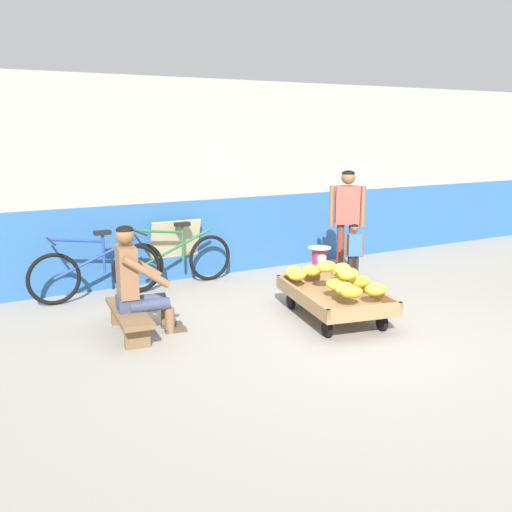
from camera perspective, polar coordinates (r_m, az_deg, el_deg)
ground_plane at (r=5.85m, az=10.89°, el=-8.43°), size 80.00×80.00×0.00m
back_wall at (r=8.32m, az=-3.70°, el=7.66°), size 16.00×0.30×2.74m
banana_cart at (r=6.42m, az=7.78°, el=-4.18°), size 1.11×1.58×0.36m
banana_pile at (r=6.46m, az=7.88°, el=-2.03°), size 0.80×1.32×0.26m
low_bench at (r=6.03m, az=-12.52°, el=-5.88°), size 0.41×1.13×0.27m
vendor_seated at (r=5.94m, az=-11.85°, el=-2.42°), size 0.71×0.53×1.14m
plastic_crate at (r=7.48m, az=6.26°, el=-2.44°), size 0.36×0.28×0.30m
weighing_scale at (r=7.41m, az=6.32°, el=-0.17°), size 0.30×0.30×0.29m
bicycle_near_left at (r=7.34m, az=-15.62°, el=-1.49°), size 1.66×0.48×0.86m
bicycle_far_left at (r=7.76m, az=-7.95°, el=-0.41°), size 1.66×0.48×0.86m
sign_board at (r=8.00m, az=-8.14°, el=0.55°), size 0.70×0.29×0.87m
customer_adult at (r=7.95m, az=9.05°, el=4.27°), size 0.43×0.34×1.53m
customer_child at (r=7.61m, az=9.72°, el=0.68°), size 0.26×0.16×0.87m
shopping_bag at (r=7.15m, az=9.42°, el=-3.49°), size 0.18×0.12×0.24m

